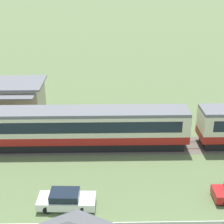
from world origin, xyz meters
TOP-DOWN VIEW (x-y plane):
  - ground_plane at (0.00, 0.00)m, footprint 600.00×600.00m
  - passenger_train at (-5.63, 0.35)m, footprint 67.52×3.08m
  - railway_track at (-9.96, 0.35)m, footprint 123.18×3.60m
  - station_building at (-15.74, 9.46)m, footprint 9.88×7.26m
  - parked_car_white at (-6.31, -9.08)m, footprint 4.44×1.98m

SIDE VIEW (x-z plane):
  - ground_plane at x=0.00m, z-range 0.00..0.00m
  - railway_track at x=-9.96m, z-range -0.01..0.03m
  - parked_car_white at x=-6.31m, z-range -0.04..1.28m
  - station_building at x=-15.74m, z-range 0.03..3.93m
  - passenger_train at x=-5.63m, z-range 0.22..4.25m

